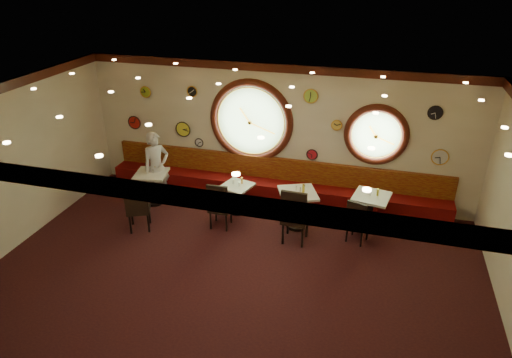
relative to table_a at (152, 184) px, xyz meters
The scene contains 48 objects.
floor 3.31m from the table_a, 35.07° to the right, with size 9.00×6.00×0.00m, color black.
ceiling 4.25m from the table_a, 35.07° to the right, with size 9.00×6.00×0.02m, color gold.
wall_back 3.11m from the table_a, 22.75° to the left, with size 9.00×0.02×3.20m, color beige.
wall_front 5.67m from the table_a, 61.25° to the right, with size 9.00×0.02×3.20m, color beige.
wall_left 2.84m from the table_a, 134.17° to the right, with size 0.02×6.00×3.20m, color beige.
molding_back 3.90m from the table_a, 21.83° to the left, with size 9.00×0.10×0.18m, color #3B120A.
molding_front 6.11m from the table_a, 61.01° to the right, with size 9.00×0.10×0.18m, color #3B120A.
molding_left 3.68m from the table_a, 133.37° to the right, with size 0.10×6.00×0.18m, color #3B120A.
banquette_base 2.83m from the table_a, 17.47° to the left, with size 8.00×0.55×0.20m, color black.
banquette_seat 2.81m from the table_a, 17.47° to the left, with size 8.00×0.55×0.30m, color #540707.
banquette_back 2.89m from the table_a, 21.65° to the left, with size 8.00×0.10×0.55m, color #620C07.
porthole_left_glass 2.72m from the table_a, 28.29° to the left, with size 1.66×1.66×0.02m, color #7EAE68.
porthole_left_frame 2.72m from the table_a, 27.96° to the left, with size 1.98×1.98×0.18m, color #3B120A.
porthole_left_ring 2.70m from the table_a, 27.31° to the left, with size 1.61×1.61×0.03m, color gold.
porthole_right_glass 5.17m from the table_a, 12.90° to the left, with size 1.10×1.10×0.02m, color #7EAE68.
porthole_right_frame 5.17m from the table_a, 12.74° to the left, with size 1.38×1.38×0.18m, color #3B120A.
porthole_right_ring 5.16m from the table_a, 12.40° to the left, with size 1.09×1.09×0.03m, color gold.
wall_clock_0 2.21m from the table_a, 115.86° to the left, with size 0.26×0.26×0.03m, color #99B524.
wall_clock_1 6.37m from the table_a, 10.26° to the left, with size 0.28×0.28×0.03m, color black.
wall_clock_2 4.42m from the table_a, 15.04° to the left, with size 0.22×0.22×0.03m, color gold.
wall_clock_3 1.51m from the table_a, 54.36° to the left, with size 0.20×0.20×0.03m, color white.
wall_clock_4 4.14m from the table_a, 17.53° to the left, with size 0.30×0.30×0.03m, color #A7CE40.
wall_clock_5 6.39m from the table_a, ahead, with size 0.34×0.34×0.03m, color silver.
wall_clock_6 1.77m from the table_a, 130.51° to the left, with size 0.32×0.32×0.03m, color red.
wall_clock_7 2.34m from the table_a, 58.02° to the left, with size 0.24×0.24×0.03m, color black.
wall_clock_8 1.53m from the table_a, 70.85° to the left, with size 0.36×0.36×0.03m, color yellow.
wall_clock_9 3.76m from the table_a, 17.06° to the left, with size 0.24×0.24×0.03m, color red.
table_a is the anchor object (origin of this frame).
table_b 2.04m from the table_a, ahead, with size 0.76×0.76×0.68m.
table_c 3.45m from the table_a, ahead, with size 0.99×0.99×0.83m.
table_d 4.94m from the table_a, ahead, with size 0.84×0.84×0.79m.
chair_a 1.24m from the table_a, 76.27° to the right, with size 0.63×0.63×0.70m.
chair_b 1.99m from the table_a, 18.85° to the right, with size 0.46×0.46×0.66m.
chair_c 3.60m from the table_a, 12.42° to the right, with size 0.53×0.53×0.76m.
chair_d 4.73m from the table_a, ahead, with size 0.51×0.51×0.59m.
condiment_a_salt 0.36m from the table_a, 154.89° to the left, with size 0.04×0.04×0.11m, color silver.
condiment_b_salt 1.96m from the table_a, ahead, with size 0.04×0.04×0.11m, color silver.
condiment_c_salt 3.41m from the table_a, ahead, with size 0.03×0.03×0.09m, color silver.
condiment_d_salt 4.89m from the table_a, ahead, with size 0.04×0.04×0.11m, color silver.
condiment_a_pepper 0.33m from the table_a, 16.44° to the left, with size 0.03×0.03×0.09m, color silver.
condiment_b_pepper 2.11m from the table_a, ahead, with size 0.03×0.03×0.10m, color silver.
condiment_c_pepper 3.51m from the table_a, ahead, with size 0.03×0.03×0.10m, color #BDBDC1.
condiment_d_pepper 4.93m from the table_a, ahead, with size 0.04×0.04×0.11m, color silver.
condiment_a_bottle 0.38m from the table_a, 45.16° to the left, with size 0.05×0.05×0.15m, color gold.
condiment_b_bottle 2.14m from the table_a, ahead, with size 0.04×0.04×0.14m, color orange.
condiment_c_bottle 3.58m from the table_a, ahead, with size 0.05×0.05×0.17m, color gold.
condiment_d_bottle 5.07m from the table_a, ahead, with size 0.05×0.05×0.15m, color gold.
waiter 0.40m from the table_a, 68.80° to the left, with size 0.62×0.41×1.70m, color silver.
Camera 1 is at (2.20, -6.57, 5.25)m, focal length 32.00 mm.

